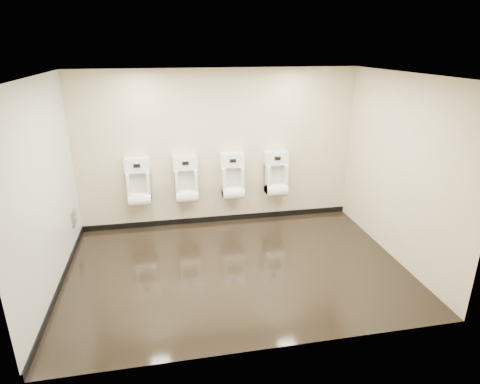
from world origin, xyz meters
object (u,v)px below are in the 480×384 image
object	(u,v)px
urinal_1	(186,182)
urinal_3	(276,177)
urinal_2	(233,180)
access_panel	(74,218)
urinal_0	(139,185)

from	to	relation	value
urinal_1	urinal_3	world-z (taller)	same
urinal_1	urinal_3	bearing A→B (deg)	0.00
urinal_1	urinal_2	xyz separation A→B (m)	(0.84, 0.00, 0.00)
access_panel	urinal_1	world-z (taller)	urinal_1
urinal_1	urinal_3	distance (m)	1.65
urinal_1	urinal_2	world-z (taller)	same
urinal_2	urinal_1	bearing A→B (deg)	180.00
access_panel	urinal_3	bearing A→B (deg)	6.53
access_panel	urinal_1	distance (m)	1.95
urinal_0	urinal_2	world-z (taller)	same
urinal_2	urinal_3	bearing A→B (deg)	0.00
access_panel	urinal_2	distance (m)	2.76
urinal_1	urinal_0	bearing A→B (deg)	180.00
urinal_1	urinal_2	size ratio (longest dim) A/B	1.00
urinal_3	urinal_1	bearing A→B (deg)	180.00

